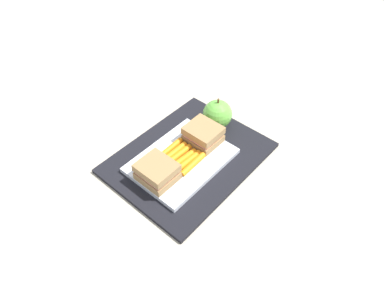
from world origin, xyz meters
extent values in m
plane|color=#B7AD99|center=(0.00, 0.00, 0.00)|extent=(2.40, 2.40, 0.00)
cube|color=black|center=(0.00, 0.00, 0.01)|extent=(0.36, 0.28, 0.01)
cube|color=white|center=(-0.03, 0.00, 0.02)|extent=(0.23, 0.17, 0.01)
cube|color=#9E7A4C|center=(-0.10, 0.00, 0.03)|extent=(0.07, 0.08, 0.02)
cube|color=pink|center=(-0.10, 0.00, 0.04)|extent=(0.07, 0.07, 0.01)
cube|color=#9E7A4C|center=(-0.10, 0.00, 0.06)|extent=(0.07, 0.08, 0.02)
cube|color=#9E7A4C|center=(0.05, 0.00, 0.03)|extent=(0.07, 0.08, 0.02)
cube|color=pink|center=(0.05, 0.00, 0.04)|extent=(0.07, 0.07, 0.01)
cube|color=#9E7A4C|center=(0.05, 0.00, 0.06)|extent=(0.07, 0.08, 0.02)
cylinder|color=orange|center=(-0.02, -0.04, 0.03)|extent=(0.08, 0.01, 0.02)
cylinder|color=orange|center=(-0.02, -0.02, 0.03)|extent=(0.08, 0.01, 0.02)
cylinder|color=orange|center=(-0.02, -0.01, 0.03)|extent=(0.08, 0.01, 0.02)
cylinder|color=orange|center=(-0.02, 0.01, 0.03)|extent=(0.08, 0.01, 0.02)
cylinder|color=orange|center=(-0.03, 0.02, 0.03)|extent=(0.08, 0.01, 0.01)
cylinder|color=orange|center=(-0.02, 0.04, 0.03)|extent=(0.08, 0.01, 0.02)
sphere|color=#66B742|center=(0.13, 0.02, 0.05)|extent=(0.07, 0.07, 0.07)
cylinder|color=brown|center=(0.13, 0.02, 0.09)|extent=(0.01, 0.00, 0.01)
camera|label=1|loc=(-0.44, -0.39, 0.64)|focal=33.76mm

